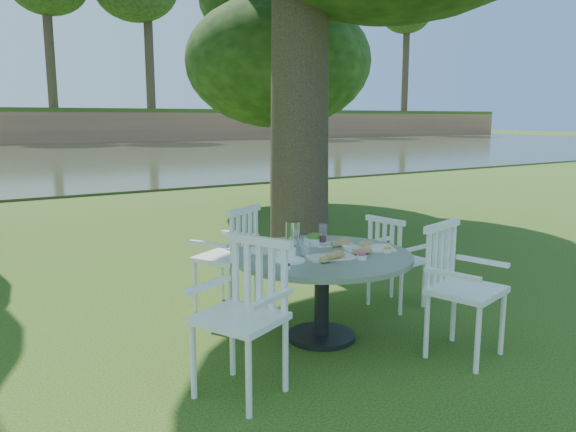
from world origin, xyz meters
name	(u,v)px	position (x,y,z in m)	size (l,w,h in m)	color
ground	(299,305)	(0.00, 0.00, 0.00)	(140.00, 140.00, 0.00)	#1F3B0C
table	(322,269)	(-0.31, -0.80, 0.59)	(1.45, 1.45, 0.72)	black
chair_ne	(391,255)	(0.69, -0.53, 0.52)	(0.48, 0.50, 0.88)	white
chair_nw	(234,251)	(-0.61, 0.18, 0.58)	(0.67, 0.65, 0.99)	white
chair_sw	(249,303)	(-1.22, -1.25, 0.60)	(0.65, 0.67, 1.02)	white
chair_se	(455,279)	(0.38, -1.57, 0.59)	(0.62, 0.60, 1.01)	white
tableware	(311,245)	(-0.34, -0.69, 0.77)	(1.18, 0.81, 0.24)	white
river	(12,159)	(0.00, 23.00, 0.00)	(100.00, 28.00, 0.12)	#30351F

